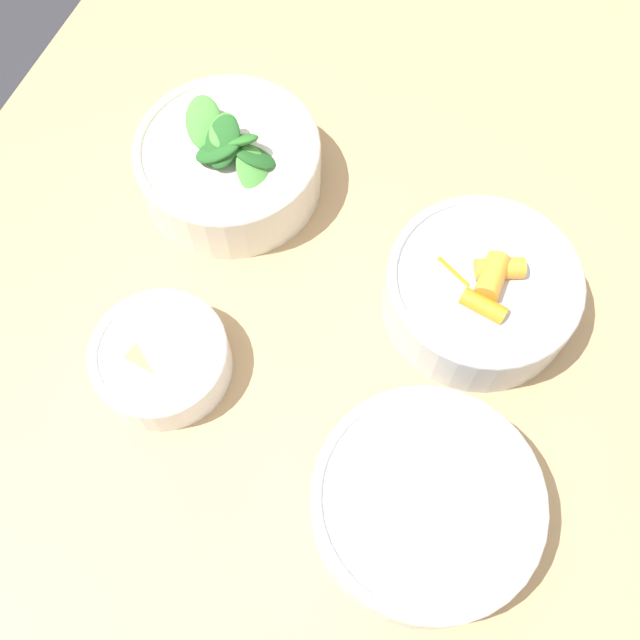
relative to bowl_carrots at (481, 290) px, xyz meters
name	(u,v)px	position (x,y,z in m)	size (l,w,h in m)	color
ground_plane	(332,501)	(0.10, -0.10, -0.76)	(10.00, 10.00, 0.00)	#2D2D33
dining_table	(341,391)	(0.10, -0.10, -0.13)	(1.25, 0.96, 0.73)	tan
bowl_carrots	(481,290)	(0.00, 0.00, 0.00)	(0.19, 0.19, 0.08)	silver
bowl_greens	(230,162)	(-0.05, -0.29, 0.00)	(0.19, 0.19, 0.10)	silver
bowl_beans_hotdog	(425,505)	(0.21, 0.01, -0.01)	(0.20, 0.20, 0.06)	silver
bowl_cookies	(161,357)	(0.17, -0.26, -0.01)	(0.13, 0.13, 0.05)	white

